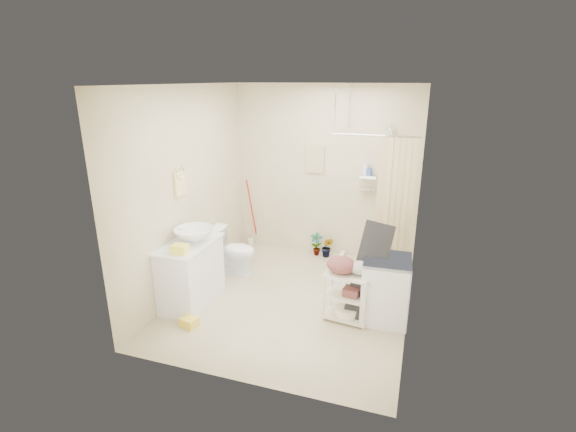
{
  "coord_description": "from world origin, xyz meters",
  "views": [
    {
      "loc": [
        1.4,
        -4.48,
        2.66
      ],
      "look_at": [
        -0.14,
        0.25,
        1.01
      ],
      "focal_mm": 26.0,
      "sensor_mm": 36.0,
      "label": 1
    }
  ],
  "objects_px": {
    "washing_machine": "(386,289)",
    "vanity": "(191,273)",
    "toilet": "(234,250)",
    "laundry_rack": "(348,292)"
  },
  "relations": [
    {
      "from": "vanity",
      "to": "washing_machine",
      "type": "relative_size",
      "value": 1.19
    },
    {
      "from": "toilet",
      "to": "washing_machine",
      "type": "bearing_deg",
      "value": -103.05
    },
    {
      "from": "washing_machine",
      "to": "laundry_rack",
      "type": "distance_m",
      "value": 0.44
    },
    {
      "from": "washing_machine",
      "to": "vanity",
      "type": "bearing_deg",
      "value": -174.16
    },
    {
      "from": "laundry_rack",
      "to": "washing_machine",
      "type": "bearing_deg",
      "value": 27.99
    },
    {
      "from": "vanity",
      "to": "toilet",
      "type": "distance_m",
      "value": 0.96
    },
    {
      "from": "toilet",
      "to": "vanity",
      "type": "bearing_deg",
      "value": 174.81
    },
    {
      "from": "washing_machine",
      "to": "toilet",
      "type": "bearing_deg",
      "value": 161.77
    },
    {
      "from": "toilet",
      "to": "washing_machine",
      "type": "height_order",
      "value": "washing_machine"
    },
    {
      "from": "vanity",
      "to": "laundry_rack",
      "type": "height_order",
      "value": "vanity"
    }
  ]
}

